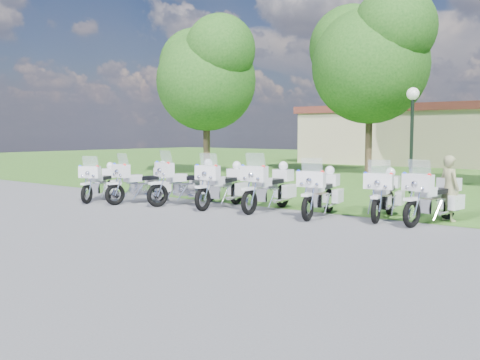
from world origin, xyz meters
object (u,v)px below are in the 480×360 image
Objects in this scene: bystander_a at (449,189)px; lamp_post at (412,113)px; motorcycle_1 at (143,182)px; motorcycle_4 at (269,186)px; motorcycle_7 at (434,196)px; motorcycle_6 at (384,193)px; motorcycle_0 at (101,181)px; motorcycle_3 at (223,184)px; motorcycle_5 at (321,191)px; motorcycle_2 at (187,182)px.

lamp_post is at bearing -28.90° from bystander_a.
motorcycle_4 reaches higher than motorcycle_1.
motorcycle_6 is at bearing 11.21° from motorcycle_7.
motorcycle_7 is 0.55m from bystander_a.
motorcycle_0 is at bearing 27.60° from motorcycle_1.
motorcycle_5 is at bearing 179.25° from motorcycle_3.
lamp_post is at bearing -119.70° from motorcycle_3.
motorcycle_6 is (8.74, 2.12, 0.03)m from motorcycle_0.
motorcycle_2 is 0.99× the size of motorcycle_4.
motorcycle_1 is at bearing 10.86° from motorcycle_4.
motorcycle_4 is 7.10m from lamp_post.
motorcycle_3 is 1.06× the size of motorcycle_6.
lamp_post is 2.33× the size of bystander_a.
motorcycle_1 is 4.23m from motorcycle_4.
motorcycle_1 is at bearing 22.15° from motorcycle_7.
motorcycle_3 is 0.98× the size of motorcycle_4.
motorcycle_0 is at bearing 34.02° from motorcycle_2.
bystander_a is at bearing -103.16° from motorcycle_7.
motorcycle_1 is at bearing 171.79° from motorcycle_0.
lamp_post reaches higher than motorcycle_0.
motorcycle_7 is (8.46, 1.68, 0.00)m from motorcycle_1.
motorcycle_1 is 0.95× the size of motorcycle_2.
lamp_post is (3.09, 6.83, 2.21)m from motorcycle_3.
motorcycle_3 is at bearing 19.96° from motorcycle_7.
motorcycle_2 is at bearing 19.92° from motorcycle_7.
motorcycle_6 is (1.47, 0.67, -0.01)m from motorcycle_5.
motorcycle_4 is 4.71m from bystander_a.
bystander_a is (7.29, 1.60, 0.12)m from motorcycle_2.
motorcycle_5 reaches higher than motorcycle_0.
motorcycle_1 is 8.94m from bystander_a.
motorcycle_0 is at bearing 11.54° from motorcycle_4.
motorcycle_5 is at bearing -89.74° from lamp_post.
lamp_post reaches higher than motorcycle_4.
motorcycle_7 is at bearing 169.36° from motorcycle_6.
bystander_a reaches higher than motorcycle_7.
motorcycle_7 is (1.24, 0.01, 0.02)m from motorcycle_6.
motorcycle_0 is at bearing 46.88° from bystander_a.
motorcycle_3 is 6.21m from bystander_a.
motorcycle_0 is 1.58m from motorcycle_1.
motorcycle_1 is at bearing -127.03° from lamp_post.
bystander_a is (6.04, 1.41, 0.14)m from motorcycle_3.
motorcycle_1 is 1.42× the size of bystander_a.
motorcycle_2 is 0.64× the size of lamp_post.
bystander_a is (1.45, 0.48, 0.17)m from motorcycle_6.
motorcycle_7 reaches higher than motorcycle_0.
bystander_a reaches higher than motorcycle_6.
lamp_post reaches higher than motorcycle_7.
motorcycle_3 is at bearing 45.63° from bystander_a.
motorcycle_6 is at bearing -174.00° from motorcycle_3.
motorcycle_4 is 1.65m from motorcycle_5.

